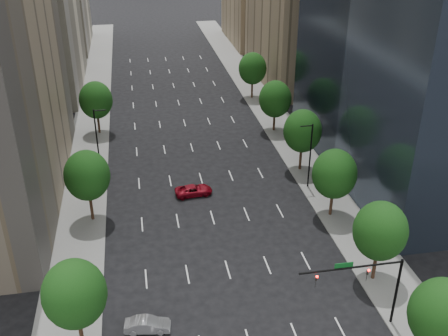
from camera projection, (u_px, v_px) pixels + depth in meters
sidewalk_left at (84, 188)px, 68.67m from camera, size 6.00×200.00×0.15m
sidewalk_right at (310, 168)px, 73.55m from camera, size 6.00×200.00×0.15m
filler_left at (58, 11)px, 129.47m from camera, size 14.00×26.00×18.00m
parking_tan_right at (297, 5)px, 103.13m from camera, size 14.00×30.00×30.00m
filler_right at (257, 10)px, 135.19m from camera, size 14.00×26.00×16.00m
tree_right_0 at (442, 314)px, 40.29m from camera, size 5.20×5.20×8.39m
tree_right_1 at (380, 231)px, 49.73m from camera, size 5.20×5.20×8.75m
tree_right_2 at (334, 174)px, 60.29m from camera, size 5.20×5.20×8.61m
tree_right_3 at (303, 131)px, 70.64m from camera, size 5.20×5.20×8.89m
tree_right_4 at (275, 99)px, 83.07m from camera, size 5.20×5.20×8.46m
tree_right_5 at (253, 69)px, 96.92m from camera, size 5.20×5.20×8.75m
tree_left_0 at (75, 294)px, 41.83m from camera, size 5.20×5.20×8.75m
tree_left_1 at (87, 175)px, 59.20m from camera, size 5.20×5.20×8.97m
tree_left_2 at (96, 100)px, 82.05m from camera, size 5.20×5.20×8.68m
streetlight_rn at (310, 154)px, 66.66m from camera, size 1.70×0.20×9.00m
streetlight_ln at (97, 138)px, 71.17m from camera, size 1.70×0.20×9.00m
traffic_signal at (372, 280)px, 44.21m from camera, size 9.12×0.40×7.38m
car_silver at (147, 325)px, 45.81m from camera, size 4.16×1.89×1.32m
car_red_far at (194, 190)px, 66.88m from camera, size 4.95×2.65×1.32m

